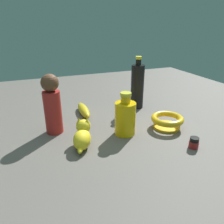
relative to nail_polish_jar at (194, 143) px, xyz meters
name	(u,v)px	position (x,y,z in m)	size (l,w,h in m)	color
ground	(112,129)	(-0.24, -0.22, -0.02)	(2.00, 2.00, 0.00)	#5B5651
nail_polish_jar	(194,143)	(0.00, 0.00, 0.00)	(0.03, 0.03, 0.04)	maroon
bottle_short	(125,117)	(-0.18, -0.18, 0.05)	(0.08, 0.08, 0.17)	#E8B60C
banana	(84,110)	(-0.43, -0.28, 0.00)	(0.18, 0.04, 0.04)	gold
cat_figurine	(82,136)	(-0.15, -0.36, 0.02)	(0.13, 0.09, 0.10)	yellow
bowl	(167,120)	(-0.17, 0.00, 0.01)	(0.13, 0.13, 0.05)	yellow
bottle_tall	(137,86)	(-0.42, -0.01, 0.09)	(0.07, 0.07, 0.26)	black
person_figure_adult	(52,104)	(-0.30, -0.44, 0.10)	(0.08, 0.08, 0.24)	#B12623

